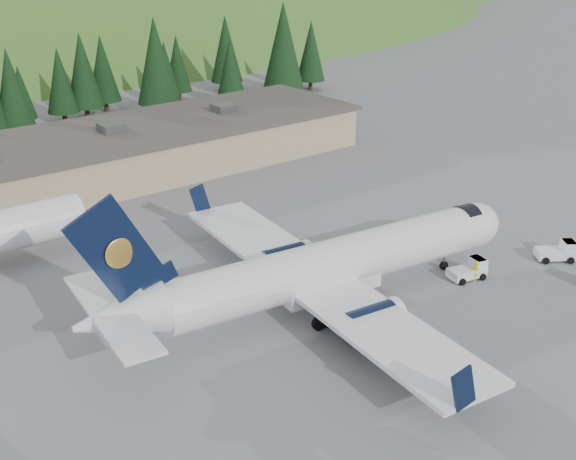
# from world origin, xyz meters

# --- Properties ---
(ground) EXTENTS (600.00, 600.00, 0.00)m
(ground) POSITION_xyz_m (0.00, 0.00, 0.00)
(ground) COLOR slate
(airliner) EXTENTS (36.35, 34.20, 12.06)m
(airliner) POSITION_xyz_m (-1.05, 0.13, 3.21)
(airliner) COLOR white
(airliner) RESTS_ON ground
(baggage_tug_a) EXTENTS (3.34, 2.40, 1.64)m
(baggage_tug_a) POSITION_xyz_m (11.30, -3.62, 0.73)
(baggage_tug_a) COLOR white
(baggage_tug_a) RESTS_ON ground
(baggage_tug_b) EXTENTS (3.55, 3.21, 1.72)m
(baggage_tug_b) POSITION_xyz_m (20.10, -6.14, 0.77)
(baggage_tug_b) COLOR white
(baggage_tug_b) RESTS_ON ground
(terminal_building) EXTENTS (71.00, 17.00, 6.10)m
(terminal_building) POSITION_xyz_m (-5.01, 38.00, 2.62)
(terminal_building) COLOR tan
(terminal_building) RESTS_ON ground
(ramp_worker) EXTENTS (0.76, 0.72, 1.75)m
(ramp_worker) POSITION_xyz_m (11.23, -4.22, 0.88)
(ramp_worker) COLOR #E5DA03
(ramp_worker) RESTS_ON ground
(hills) EXTENTS (614.00, 330.00, 300.00)m
(hills) POSITION_xyz_m (53.34, 207.38, -82.80)
(hills) COLOR #3F6420
(hills) RESTS_ON ground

